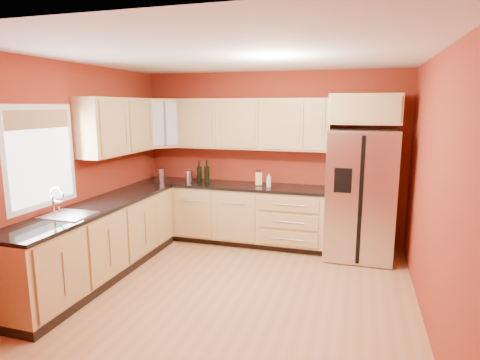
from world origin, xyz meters
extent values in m
plane|color=#A97241|center=(0.00, 0.00, 0.00)|extent=(4.00, 4.00, 0.00)
plane|color=silver|center=(0.00, 0.00, 2.60)|extent=(4.00, 4.00, 0.00)
cube|color=maroon|center=(0.00, 2.00, 1.30)|extent=(4.00, 0.04, 2.60)
cube|color=maroon|center=(0.00, -2.00, 1.30)|extent=(4.00, 0.04, 2.60)
cube|color=maroon|center=(-2.00, 0.00, 1.30)|extent=(0.04, 4.00, 2.60)
cube|color=maroon|center=(2.00, 0.00, 1.30)|extent=(0.04, 4.00, 2.60)
cube|color=tan|center=(-0.55, 1.70, 0.44)|extent=(2.90, 0.60, 0.88)
cube|color=tan|center=(-1.70, 0.00, 0.44)|extent=(0.60, 2.80, 0.88)
cube|color=black|center=(-0.55, 1.69, 0.90)|extent=(2.90, 0.62, 0.04)
cube|color=black|center=(-1.69, 0.00, 0.90)|extent=(0.62, 2.80, 0.04)
cube|color=tan|center=(-0.25, 1.83, 1.83)|extent=(2.30, 0.33, 0.75)
cube|color=tan|center=(-1.83, 0.72, 1.83)|extent=(0.33, 1.35, 0.75)
cube|color=tan|center=(-1.67, 1.67, 1.83)|extent=(0.67, 0.67, 0.75)
cube|color=tan|center=(1.35, 1.70, 2.05)|extent=(0.92, 0.60, 0.40)
cube|color=silver|center=(1.35, 1.62, 0.89)|extent=(0.90, 0.75, 1.78)
cube|color=white|center=(-1.98, -0.50, 1.55)|extent=(0.03, 0.90, 1.00)
cylinder|color=silver|center=(-1.23, 1.68, 1.01)|extent=(0.12, 0.12, 0.18)
cylinder|color=silver|center=(-1.71, 1.69, 1.02)|extent=(0.14, 0.14, 0.19)
cube|color=tan|center=(-0.11, 1.72, 1.02)|extent=(0.12, 0.11, 0.19)
cylinder|color=silver|center=(0.06, 1.65, 1.02)|extent=(0.08, 0.08, 0.19)
camera|label=1|loc=(1.30, -4.00, 2.09)|focal=30.00mm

